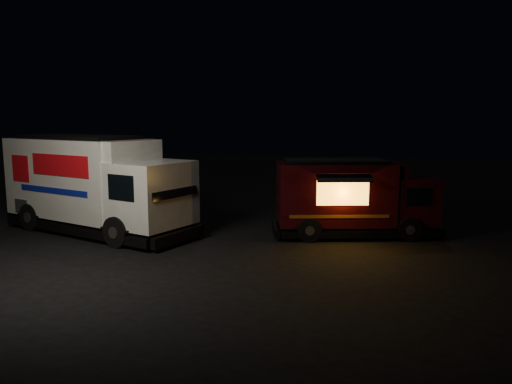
{
  "coord_description": "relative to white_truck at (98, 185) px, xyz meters",
  "views": [
    {
      "loc": [
        5.04,
        -13.78,
        4.15
      ],
      "look_at": [
        0.71,
        2.0,
        1.69
      ],
      "focal_mm": 35.0,
      "sensor_mm": 36.0,
      "label": 1
    }
  ],
  "objects": [
    {
      "name": "white_truck",
      "position": [
        0.0,
        0.0,
        0.0
      ],
      "size": [
        8.15,
        4.77,
        3.5
      ],
      "primitive_type": null,
      "rotation": [
        0.0,
        0.0,
        -0.3
      ],
      "color": "white",
      "rests_on": "ground"
    },
    {
      "name": "red_truck",
      "position": [
        9.0,
        1.99,
        -0.4
      ],
      "size": [
        6.16,
        3.72,
        2.69
      ],
      "primitive_type": null,
      "rotation": [
        0.0,
        0.0,
        0.29
      ],
      "color": "#390A0F",
      "rests_on": "ground"
    },
    {
      "name": "ground",
      "position": [
        5.16,
        -1.88,
        -1.75
      ],
      "size": [
        80.0,
        80.0,
        0.0
      ],
      "primitive_type": "plane",
      "color": "black",
      "rests_on": "ground"
    }
  ]
}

